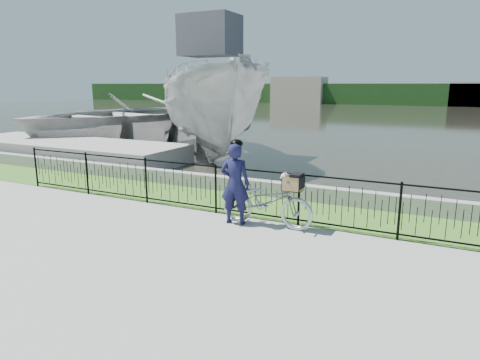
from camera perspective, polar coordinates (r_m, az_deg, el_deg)
The scene contains 13 objects.
ground at distance 8.21m, azimuth -2.61°, elevation -8.26°, with size 120.00×120.00×0.00m, color gray.
grass_strip at distance 10.44m, azimuth 4.30°, elevation -3.65°, with size 60.00×2.00×0.01m, color #3E6F23.
water at distance 39.99m, azimuth 21.05°, elevation 7.64°, with size 120.00×120.00×0.00m, color black.
quay_wall at distance 11.30m, azimuth 6.22°, elevation -1.40°, with size 60.00×0.30×0.40m, color gray.
fence at distance 9.41m, azimuth 2.06°, elevation -1.85°, with size 14.00×0.06×1.15m, color black, non-canonical shape.
far_treeline at distance 66.83m, azimuth 23.48°, elevation 10.43°, with size 120.00×6.00×3.00m, color #1D4018.
far_building_left at distance 68.26m, azimuth 7.88°, elevation 11.79°, with size 8.00×4.00×4.00m, color #A39683.
far_building_right at distance 65.26m, azimuth 28.74°, elevation 9.99°, with size 6.00×3.00×3.20m, color #A39683.
dock at distance 18.55m, azimuth -21.90°, elevation 3.76°, with size 10.00×3.00×0.70m, color gray.
bicycle_rig at distance 8.99m, azimuth 3.62°, elevation -2.76°, with size 2.04×0.71×1.20m.
cyclist at distance 9.03m, azimuth -0.67°, elevation -0.35°, with size 0.70×0.52×1.82m.
boat_near at distance 18.00m, azimuth -3.88°, elevation 9.76°, with size 9.21×9.99×5.63m.
boat_far at distance 23.19m, azimuth -14.41°, elevation 8.09°, with size 11.05×13.57×2.47m.
Camera 1 is at (3.72, -6.71, 2.94)m, focal length 32.00 mm.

